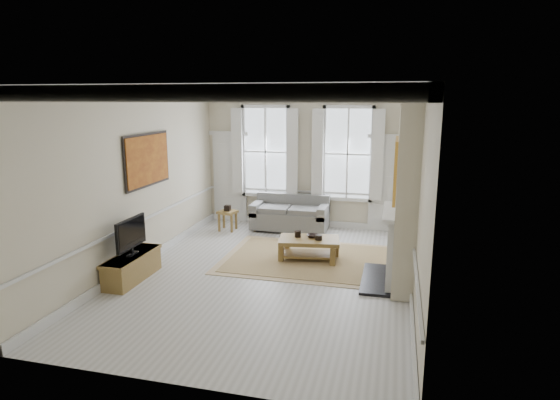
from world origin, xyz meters
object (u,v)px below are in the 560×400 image
(tv_stand, at_px, (132,267))
(coffee_table, at_px, (309,242))
(sofa, at_px, (290,215))
(side_table, at_px, (228,215))

(tv_stand, bearing_deg, coffee_table, 32.23)
(sofa, bearing_deg, side_table, -163.30)
(side_table, height_order, coffee_table, side_table)
(sofa, distance_m, coffee_table, 2.29)
(coffee_table, height_order, tv_stand, tv_stand)
(side_table, bearing_deg, coffee_table, -34.87)
(side_table, relative_size, tv_stand, 0.37)
(tv_stand, bearing_deg, sofa, 62.59)
(tv_stand, bearing_deg, side_table, 81.18)
(sofa, xyz_separation_m, side_table, (-1.51, -0.45, 0.03))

